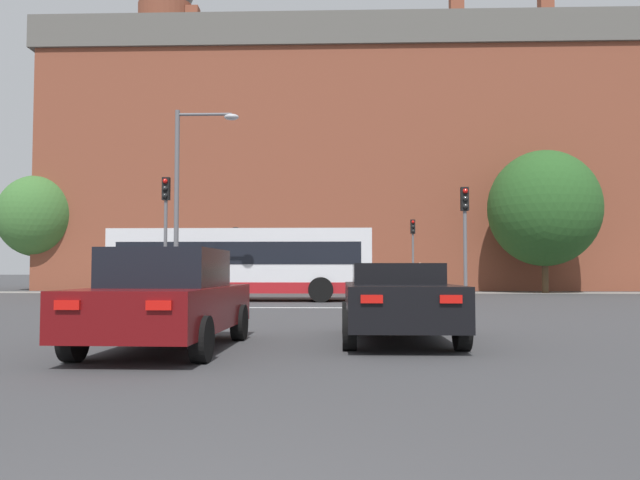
# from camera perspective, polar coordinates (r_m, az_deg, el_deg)

# --- Properties ---
(stop_line_strip) EXTENTS (7.41, 0.30, 0.01)m
(stop_line_strip) POSITION_cam_1_polar(r_m,az_deg,el_deg) (21.19, -0.49, -6.20)
(stop_line_strip) COLOR silver
(stop_line_strip) RESTS_ON ground_plane
(far_pavement) EXTENTS (68.24, 2.50, 0.01)m
(far_pavement) POSITION_cam_1_polar(r_m,az_deg,el_deg) (35.81, 0.46, -4.83)
(far_pavement) COLOR gray
(far_pavement) RESTS_ON ground_plane
(brick_civic_building) EXTENTS (43.99, 11.60, 24.37)m
(brick_civic_building) POSITION_cam_1_polar(r_m,az_deg,el_deg) (44.90, 4.17, 7.19)
(brick_civic_building) COLOR brown
(brick_civic_building) RESTS_ON ground_plane
(car_saloon_left) EXTENTS (2.09, 4.53, 1.59)m
(car_saloon_left) POSITION_cam_1_polar(r_m,az_deg,el_deg) (10.21, -13.77, -5.28)
(car_saloon_left) COLOR #600C0F
(car_saloon_left) RESTS_ON ground_plane
(car_roadster_right) EXTENTS (1.98, 4.26, 1.38)m
(car_roadster_right) POSITION_cam_1_polar(r_m,az_deg,el_deg) (11.21, 7.13, -5.57)
(car_roadster_right) COLOR black
(car_roadster_right) RESTS_ON ground_plane
(bus_crossing_lead) EXTENTS (10.72, 2.77, 2.96)m
(bus_crossing_lead) POSITION_cam_1_polar(r_m,az_deg,el_deg) (26.33, -7.08, -2.08)
(bus_crossing_lead) COLOR silver
(bus_crossing_lead) RESTS_ON ground_plane
(traffic_light_near_left) EXTENTS (0.26, 0.31, 4.54)m
(traffic_light_near_left) POSITION_cam_1_polar(r_m,az_deg,el_deg) (22.54, -13.94, 1.78)
(traffic_light_near_left) COLOR slate
(traffic_light_near_left) RESTS_ON ground_plane
(traffic_light_far_right) EXTENTS (0.26, 0.31, 4.16)m
(traffic_light_far_right) POSITION_cam_1_polar(r_m,az_deg,el_deg) (35.69, 8.50, -0.32)
(traffic_light_far_right) COLOR slate
(traffic_light_far_right) RESTS_ON ground_plane
(traffic_light_near_right) EXTENTS (0.26, 0.31, 4.08)m
(traffic_light_near_right) POSITION_cam_1_polar(r_m,az_deg,el_deg) (21.59, 13.12, 1.23)
(traffic_light_near_right) COLOR slate
(traffic_light_near_right) RESTS_ON ground_plane
(traffic_light_far_left) EXTENTS (0.26, 0.31, 3.74)m
(traffic_light_far_left) POSITION_cam_1_polar(r_m,az_deg,el_deg) (35.88, -7.73, -0.75)
(traffic_light_far_left) COLOR slate
(traffic_light_far_left) RESTS_ON ground_plane
(street_lamp_junction) EXTENTS (2.21, 0.36, 6.79)m
(street_lamp_junction) POSITION_cam_1_polar(r_m,az_deg,el_deg) (21.95, -11.97, 4.93)
(street_lamp_junction) COLOR slate
(street_lamp_junction) RESTS_ON ground_plane
(pedestrian_waiting) EXTENTS (0.44, 0.44, 1.71)m
(pedestrian_waiting) POSITION_cam_1_polar(r_m,az_deg,el_deg) (35.23, 9.13, -3.20)
(pedestrian_waiting) COLOR black
(pedestrian_waiting) RESTS_ON ground_plane
(pedestrian_walking_east) EXTENTS (0.46, 0.40, 1.68)m
(pedestrian_walking_east) POSITION_cam_1_polar(r_m,az_deg,el_deg) (35.86, 10.51, -3.21)
(pedestrian_walking_east) COLOR black
(pedestrian_walking_east) RESTS_ON ground_plane
(tree_by_building) EXTENTS (6.25, 6.25, 8.08)m
(tree_by_building) POSITION_cam_1_polar(r_m,az_deg,el_deg) (37.52, 19.79, 2.75)
(tree_by_building) COLOR #4C3823
(tree_by_building) RESTS_ON ground_plane
(tree_kerbside) EXTENTS (4.99, 4.99, 7.39)m
(tree_kerbside) POSITION_cam_1_polar(r_m,az_deg,el_deg) (44.02, -24.40, 2.00)
(tree_kerbside) COLOR #4C3823
(tree_kerbside) RESTS_ON ground_plane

